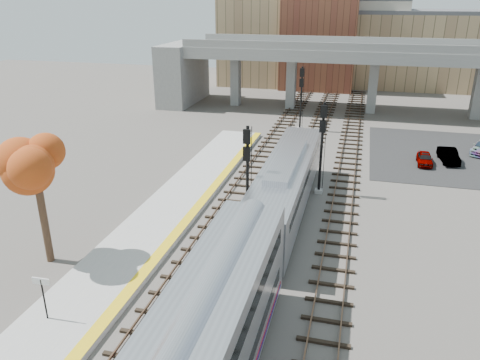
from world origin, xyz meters
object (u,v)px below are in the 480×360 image
at_px(signal_mast_far, 301,99).
at_px(signal_mast_near, 247,180).
at_px(tree, 34,161).
at_px(locomotive, 286,184).
at_px(signal_mast_mid, 321,149).
at_px(car_b, 449,155).
at_px(car_a, 425,159).

bearing_deg(signal_mast_far, signal_mast_near, -90.00).
relative_size(signal_mast_far, tree, 0.86).
bearing_deg(locomotive, signal_mast_near, -123.13).
bearing_deg(signal_mast_mid, car_b, 43.46).
relative_size(signal_mast_near, signal_mast_mid, 0.98).
xyz_separation_m(signal_mast_near, car_a, (13.06, 16.95, -3.04)).
bearing_deg(signal_mast_mid, locomotive, -114.55).
relative_size(signal_mast_near, car_b, 1.85).
xyz_separation_m(locomotive, signal_mast_far, (-2.10, 22.95, 1.45)).
height_order(signal_mast_far, tree, tree).
height_order(tree, car_a, tree).
distance_m(signal_mast_mid, tree, 20.74).
xyz_separation_m(locomotive, signal_mast_near, (-2.10, -3.22, 1.37)).
bearing_deg(locomotive, signal_mast_mid, 65.45).
distance_m(locomotive, tree, 16.67).
xyz_separation_m(signal_mast_mid, car_b, (11.24, 10.65, -3.05)).
bearing_deg(car_b, car_a, -156.02).
bearing_deg(car_b, tree, -141.48).
height_order(signal_mast_near, signal_mast_mid, signal_mast_mid).
bearing_deg(signal_mast_far, signal_mast_mid, -77.55).
bearing_deg(signal_mast_near, tree, -146.87).
height_order(locomotive, signal_mast_near, signal_mast_near).
xyz_separation_m(signal_mast_far, tree, (-10.53, -33.04, 2.64)).
xyz_separation_m(tree, car_a, (23.59, 23.82, -5.76)).
bearing_deg(locomotive, signal_mast_far, 95.23).
bearing_deg(signal_mast_far, car_b, -27.32).
height_order(signal_mast_mid, car_a, signal_mast_mid).
height_order(signal_mast_near, car_b, signal_mast_near).
distance_m(signal_mast_far, car_b, 17.53).
distance_m(signal_mast_mid, car_a, 13.32).
xyz_separation_m(signal_mast_far, car_a, (13.06, -9.22, -3.12)).
distance_m(signal_mast_near, car_a, 21.61).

